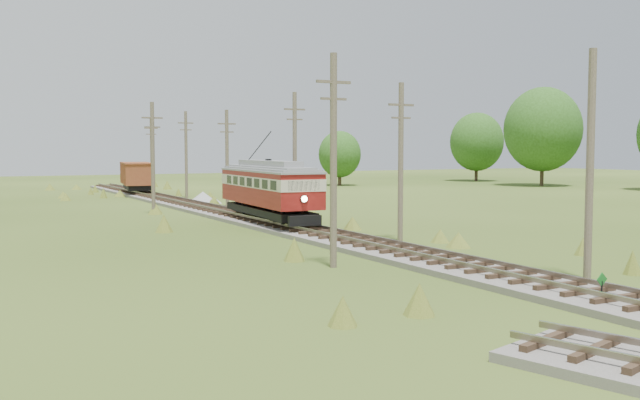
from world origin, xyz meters
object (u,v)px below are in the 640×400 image
streetcar (269,186)px  gravel_pile (205,198)px  switch_marker (602,286)px  gondola (136,175)px

streetcar → gravel_pile: streetcar is taller
gravel_pile → streetcar: bearing=-97.5°
switch_marker → gravel_pile: (2.96, 47.94, -0.13)m
switch_marker → gravel_pile: 48.03m
gondola → switch_marker: bearing=-81.5°
gondola → gravel_pile: gondola is taller
streetcar → gondola: 35.93m
streetcar → gondola: size_ratio=1.32×
streetcar → gravel_pile: size_ratio=3.97×
switch_marker → streetcar: bearing=89.6°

